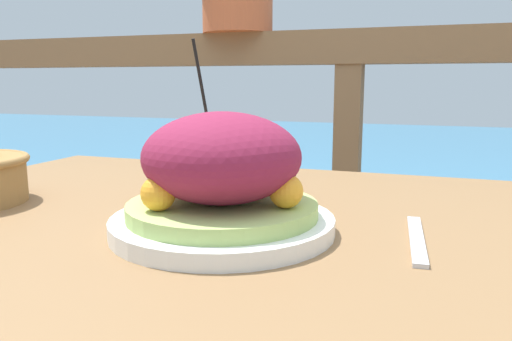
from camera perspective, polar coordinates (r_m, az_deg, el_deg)
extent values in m
cube|color=olive|center=(0.65, -0.70, -7.86)|extent=(1.22, 0.85, 0.04)
cube|color=olive|center=(1.35, -18.31, -15.47)|extent=(0.06, 0.06, 0.70)
cube|color=brown|center=(1.39, 10.78, 13.70)|extent=(2.80, 0.08, 0.09)
cube|color=brown|center=(1.46, 10.08, -7.46)|extent=(0.07, 0.07, 0.96)
cube|color=teal|center=(3.94, 15.88, -0.48)|extent=(12.00, 4.00, 0.43)
cylinder|color=white|center=(0.62, -3.82, -6.11)|extent=(0.27, 0.27, 0.02)
cylinder|color=#A8C66B|center=(0.61, -3.84, -4.40)|extent=(0.23, 0.23, 0.02)
ellipsoid|color=maroon|center=(0.60, -3.92, 1.52)|extent=(0.19, 0.19, 0.11)
sphere|color=#F9A328|center=(0.57, 3.45, -2.36)|extent=(0.04, 0.04, 0.04)
sphere|color=#F9A328|center=(0.68, -2.87, -0.33)|extent=(0.04, 0.04, 0.04)
sphere|color=#F9A328|center=(0.57, -11.10, -2.59)|extent=(0.04, 0.04, 0.04)
cylinder|color=tan|center=(0.80, -6.30, 1.31)|extent=(0.08, 0.08, 0.12)
cylinder|color=black|center=(0.78, -5.74, 6.81)|extent=(0.02, 0.06, 0.21)
cylinder|color=#B75B38|center=(1.49, -2.11, 17.27)|extent=(0.20, 0.20, 0.10)
cube|color=silver|center=(0.61, 17.88, -7.58)|extent=(0.03, 0.18, 0.00)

